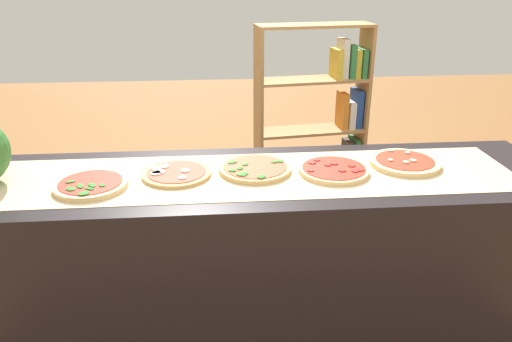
{
  "coord_description": "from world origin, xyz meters",
  "views": [
    {
      "loc": [
        -0.16,
        -1.93,
        1.71
      ],
      "look_at": [
        0.0,
        0.0,
        0.9
      ],
      "focal_mm": 34.58,
      "sensor_mm": 36.0,
      "label": 1
    }
  ],
  "objects_px": {
    "pizza_pepperoni_3": "(334,170)",
    "pizza_mushroom_4": "(405,162)",
    "pizza_mozzarella_1": "(176,173)",
    "bookshelf": "(325,129)",
    "pizza_spinach_0": "(91,185)",
    "pizza_spinach_2": "(255,168)"
  },
  "relations": [
    {
      "from": "pizza_pepperoni_3",
      "to": "pizza_mushroom_4",
      "type": "bearing_deg",
      "value": 9.95
    },
    {
      "from": "pizza_mozzarella_1",
      "to": "bookshelf",
      "type": "bearing_deg",
      "value": 52.11
    },
    {
      "from": "pizza_pepperoni_3",
      "to": "pizza_mushroom_4",
      "type": "xyz_separation_m",
      "value": [
        0.34,
        0.06,
        0.0
      ]
    },
    {
      "from": "pizza_spinach_0",
      "to": "bookshelf",
      "type": "xyz_separation_m",
      "value": [
        1.25,
        1.26,
        -0.21
      ]
    },
    {
      "from": "pizza_mozzarella_1",
      "to": "bookshelf",
      "type": "xyz_separation_m",
      "value": [
        0.91,
        1.17,
        -0.21
      ]
    },
    {
      "from": "pizza_mozzarella_1",
      "to": "bookshelf",
      "type": "distance_m",
      "value": 1.5
    },
    {
      "from": "pizza_mozzarella_1",
      "to": "pizza_pepperoni_3",
      "type": "distance_m",
      "value": 0.68
    },
    {
      "from": "pizza_mozzarella_1",
      "to": "bookshelf",
      "type": "relative_size",
      "value": 0.21
    },
    {
      "from": "pizza_spinach_0",
      "to": "pizza_mushroom_4",
      "type": "distance_m",
      "value": 1.36
    },
    {
      "from": "pizza_spinach_2",
      "to": "bookshelf",
      "type": "relative_size",
      "value": 0.23
    },
    {
      "from": "pizza_spinach_2",
      "to": "pizza_pepperoni_3",
      "type": "distance_m",
      "value": 0.34
    },
    {
      "from": "pizza_spinach_0",
      "to": "pizza_mushroom_4",
      "type": "height_order",
      "value": "pizza_mushroom_4"
    },
    {
      "from": "pizza_spinach_0",
      "to": "pizza_pepperoni_3",
      "type": "bearing_deg",
      "value": 3.98
    },
    {
      "from": "bookshelf",
      "to": "pizza_pepperoni_3",
      "type": "bearing_deg",
      "value": -100.99
    },
    {
      "from": "pizza_mozzarella_1",
      "to": "pizza_mushroom_4",
      "type": "distance_m",
      "value": 1.02
    },
    {
      "from": "pizza_spinach_2",
      "to": "pizza_pepperoni_3",
      "type": "height_order",
      "value": "same"
    },
    {
      "from": "pizza_pepperoni_3",
      "to": "pizza_spinach_2",
      "type": "bearing_deg",
      "value": 172.58
    },
    {
      "from": "pizza_spinach_2",
      "to": "bookshelf",
      "type": "bearing_deg",
      "value": 63.59
    },
    {
      "from": "pizza_mozzarella_1",
      "to": "pizza_spinach_2",
      "type": "height_order",
      "value": "pizza_spinach_2"
    },
    {
      "from": "pizza_spinach_2",
      "to": "bookshelf",
      "type": "xyz_separation_m",
      "value": [
        0.57,
        1.15,
        -0.21
      ]
    },
    {
      "from": "pizza_mushroom_4",
      "to": "pizza_spinach_2",
      "type": "bearing_deg",
      "value": -178.72
    },
    {
      "from": "pizza_pepperoni_3",
      "to": "bookshelf",
      "type": "xyz_separation_m",
      "value": [
        0.23,
        1.19,
        -0.21
      ]
    }
  ]
}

